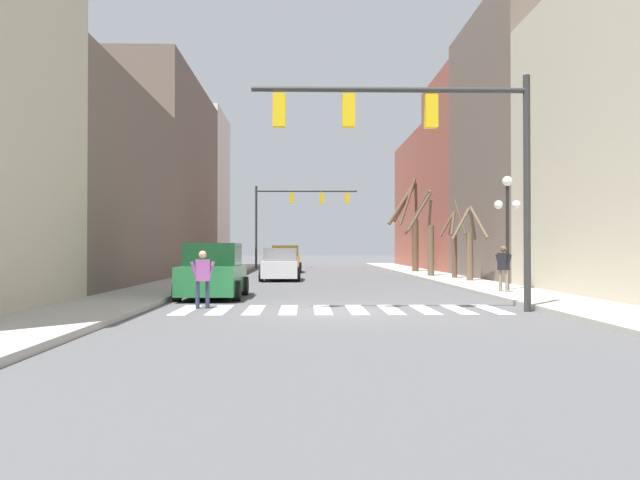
{
  "coord_description": "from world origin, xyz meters",
  "views": [
    {
      "loc": [
        -0.93,
        -15.8,
        1.63
      ],
      "look_at": [
        0.13,
        26.17,
        2.17
      ],
      "focal_mm": 35.0,
      "sensor_mm": 36.0,
      "label": 1
    }
  ],
  "objects_px": {
    "car_driving_toward_lane": "(286,260)",
    "pedestrian_waiting_at_curb": "(504,265)",
    "street_tree_right_near": "(411,226)",
    "street_tree_left_far": "(454,242)",
    "traffic_signal_far": "(294,207)",
    "pedestrian_on_right_sidewalk": "(203,274)",
    "street_tree_right_mid": "(427,237)",
    "car_parked_left_mid": "(213,273)",
    "street_lamp_right_corner": "(507,209)",
    "traffic_signal_near": "(423,135)",
    "car_parked_left_far": "(281,265)",
    "street_tree_right_far": "(470,246)"
  },
  "relations": [
    {
      "from": "car_parked_left_far",
      "to": "car_driving_toward_lane",
      "type": "relative_size",
      "value": 0.98
    },
    {
      "from": "car_parked_left_mid",
      "to": "pedestrian_waiting_at_curb",
      "type": "bearing_deg",
      "value": -86.45
    },
    {
      "from": "street_tree_left_far",
      "to": "street_tree_right_mid",
      "type": "distance_m",
      "value": 2.6
    },
    {
      "from": "car_parked_left_far",
      "to": "traffic_signal_near",
      "type": "bearing_deg",
      "value": 15.2
    },
    {
      "from": "car_parked_left_far",
      "to": "car_parked_left_mid",
      "type": "distance_m",
      "value": 11.25
    },
    {
      "from": "street_tree_right_near",
      "to": "pedestrian_on_right_sidewalk",
      "type": "bearing_deg",
      "value": -112.91
    },
    {
      "from": "street_tree_right_far",
      "to": "car_parked_left_far",
      "type": "bearing_deg",
      "value": 160.01
    },
    {
      "from": "street_tree_right_mid",
      "to": "street_tree_right_far",
      "type": "relative_size",
      "value": 1.36
    },
    {
      "from": "car_parked_left_far",
      "to": "street_tree_right_far",
      "type": "height_order",
      "value": "street_tree_right_far"
    },
    {
      "from": "car_parked_left_mid",
      "to": "pedestrian_on_right_sidewalk",
      "type": "distance_m",
      "value": 3.48
    },
    {
      "from": "street_lamp_right_corner",
      "to": "car_parked_left_mid",
      "type": "bearing_deg",
      "value": -170.49
    },
    {
      "from": "traffic_signal_near",
      "to": "pedestrian_on_right_sidewalk",
      "type": "distance_m",
      "value": 6.91
    },
    {
      "from": "pedestrian_on_right_sidewalk",
      "to": "street_tree_right_mid",
      "type": "bearing_deg",
      "value": 43.25
    },
    {
      "from": "traffic_signal_far",
      "to": "pedestrian_on_right_sidewalk",
      "type": "relative_size",
      "value": 5.26
    },
    {
      "from": "traffic_signal_far",
      "to": "street_tree_right_mid",
      "type": "height_order",
      "value": "traffic_signal_far"
    },
    {
      "from": "traffic_signal_far",
      "to": "street_lamp_right_corner",
      "type": "bearing_deg",
      "value": -73.82
    },
    {
      "from": "traffic_signal_far",
      "to": "street_tree_right_far",
      "type": "height_order",
      "value": "traffic_signal_far"
    },
    {
      "from": "street_tree_right_mid",
      "to": "car_parked_left_far",
      "type": "bearing_deg",
      "value": -165.9
    },
    {
      "from": "street_tree_right_near",
      "to": "street_tree_right_far",
      "type": "height_order",
      "value": "street_tree_right_near"
    },
    {
      "from": "traffic_signal_far",
      "to": "car_driving_toward_lane",
      "type": "relative_size",
      "value": 1.95
    },
    {
      "from": "traffic_signal_near",
      "to": "traffic_signal_far",
      "type": "distance_m",
      "value": 34.38
    },
    {
      "from": "pedestrian_on_right_sidewalk",
      "to": "street_tree_right_far",
      "type": "bearing_deg",
      "value": 30.6
    },
    {
      "from": "traffic_signal_far",
      "to": "pedestrian_on_right_sidewalk",
      "type": "bearing_deg",
      "value": -93.28
    },
    {
      "from": "traffic_signal_far",
      "to": "street_lamp_right_corner",
      "type": "height_order",
      "value": "traffic_signal_far"
    },
    {
      "from": "street_tree_right_near",
      "to": "street_tree_left_far",
      "type": "bearing_deg",
      "value": -85.44
    },
    {
      "from": "traffic_signal_far",
      "to": "car_parked_left_far",
      "type": "relative_size",
      "value": 1.99
    },
    {
      "from": "pedestrian_waiting_at_curb",
      "to": "car_parked_left_mid",
      "type": "bearing_deg",
      "value": -120.36
    },
    {
      "from": "street_tree_right_mid",
      "to": "traffic_signal_far",
      "type": "bearing_deg",
      "value": 114.35
    },
    {
      "from": "pedestrian_on_right_sidewalk",
      "to": "street_tree_right_mid",
      "type": "height_order",
      "value": "street_tree_right_mid"
    },
    {
      "from": "street_tree_right_near",
      "to": "street_tree_left_far",
      "type": "height_order",
      "value": "street_tree_right_near"
    },
    {
      "from": "traffic_signal_near",
      "to": "street_tree_left_far",
      "type": "bearing_deg",
      "value": 73.62
    },
    {
      "from": "car_driving_toward_lane",
      "to": "pedestrian_waiting_at_curb",
      "type": "bearing_deg",
      "value": 21.05
    },
    {
      "from": "street_tree_left_far",
      "to": "street_tree_right_far",
      "type": "height_order",
      "value": "street_tree_left_far"
    },
    {
      "from": "car_parked_left_mid",
      "to": "car_driving_toward_lane",
      "type": "bearing_deg",
      "value": -4.57
    },
    {
      "from": "street_tree_left_far",
      "to": "car_parked_left_mid",
      "type": "bearing_deg",
      "value": -134.52
    },
    {
      "from": "traffic_signal_near",
      "to": "street_tree_right_mid",
      "type": "height_order",
      "value": "traffic_signal_near"
    },
    {
      "from": "street_tree_right_far",
      "to": "traffic_signal_far",
      "type": "bearing_deg",
      "value": 111.21
    },
    {
      "from": "street_lamp_right_corner",
      "to": "street_tree_right_near",
      "type": "distance_m",
      "value": 17.46
    },
    {
      "from": "car_parked_left_far",
      "to": "street_tree_left_far",
      "type": "height_order",
      "value": "street_tree_left_far"
    },
    {
      "from": "pedestrian_on_right_sidewalk",
      "to": "street_tree_right_mid",
      "type": "xyz_separation_m",
      "value": [
        9.39,
        16.56,
        1.29
      ]
    },
    {
      "from": "car_driving_toward_lane",
      "to": "street_tree_right_far",
      "type": "xyz_separation_m",
      "value": [
        8.84,
        -13.5,
        0.9
      ]
    },
    {
      "from": "street_tree_left_far",
      "to": "street_lamp_right_corner",
      "type": "bearing_deg",
      "value": -91.57
    },
    {
      "from": "car_driving_toward_lane",
      "to": "street_tree_right_mid",
      "type": "bearing_deg",
      "value": 43.49
    },
    {
      "from": "pedestrian_waiting_at_curb",
      "to": "street_tree_right_near",
      "type": "relative_size",
      "value": 0.26
    },
    {
      "from": "street_lamp_right_corner",
      "to": "pedestrian_on_right_sidewalk",
      "type": "distance_m",
      "value": 11.46
    },
    {
      "from": "street_tree_right_near",
      "to": "street_tree_left_far",
      "type": "distance_m",
      "value": 8.62
    },
    {
      "from": "street_lamp_right_corner",
      "to": "street_tree_left_far",
      "type": "relative_size",
      "value": 1.03
    },
    {
      "from": "traffic_signal_near",
      "to": "car_parked_left_far",
      "type": "distance_m",
      "value": 16.63
    },
    {
      "from": "street_tree_left_far",
      "to": "traffic_signal_far",
      "type": "bearing_deg",
      "value": 113.72
    },
    {
      "from": "street_lamp_right_corner",
      "to": "pedestrian_waiting_at_curb",
      "type": "distance_m",
      "value": 2.31
    }
  ]
}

